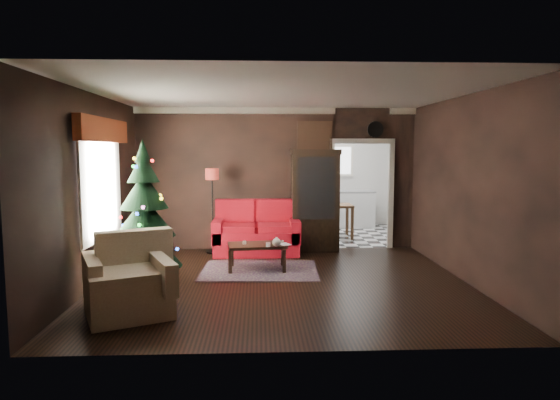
{
  "coord_description": "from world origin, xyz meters",
  "views": [
    {
      "loc": [
        -0.36,
        -7.05,
        1.99
      ],
      "look_at": [
        0.0,
        0.9,
        1.15
      ],
      "focal_mm": 30.92,
      "sensor_mm": 36.0,
      "label": 1
    }
  ],
  "objects_px": {
    "curio_cabinet": "(315,203)",
    "armchair": "(127,277)",
    "kitchen_table": "(336,221)",
    "wall_clock": "(375,129)",
    "teapot": "(276,242)",
    "coffee_table": "(257,257)",
    "floor_lamp": "(213,211)",
    "loveseat": "(256,228)",
    "christmas_tree": "(145,213)"
  },
  "relations": [
    {
      "from": "curio_cabinet",
      "to": "teapot",
      "type": "height_order",
      "value": "curio_cabinet"
    },
    {
      "from": "curio_cabinet",
      "to": "wall_clock",
      "type": "bearing_deg",
      "value": 8.53
    },
    {
      "from": "christmas_tree",
      "to": "wall_clock",
      "type": "xyz_separation_m",
      "value": [
        3.99,
        2.38,
        1.33
      ]
    },
    {
      "from": "loveseat",
      "to": "armchair",
      "type": "bearing_deg",
      "value": -114.53
    },
    {
      "from": "loveseat",
      "to": "curio_cabinet",
      "type": "bearing_deg",
      "value": 10.83
    },
    {
      "from": "curio_cabinet",
      "to": "christmas_tree",
      "type": "xyz_separation_m",
      "value": [
        -2.79,
        -2.2,
        0.1
      ]
    },
    {
      "from": "teapot",
      "to": "kitchen_table",
      "type": "distance_m",
      "value": 3.47
    },
    {
      "from": "loveseat",
      "to": "wall_clock",
      "type": "height_order",
      "value": "wall_clock"
    },
    {
      "from": "coffee_table",
      "to": "armchair",
      "type": "bearing_deg",
      "value": -126.56
    },
    {
      "from": "coffee_table",
      "to": "christmas_tree",
      "type": "bearing_deg",
      "value": -156.69
    },
    {
      "from": "christmas_tree",
      "to": "wall_clock",
      "type": "distance_m",
      "value": 4.83
    },
    {
      "from": "curio_cabinet",
      "to": "kitchen_table",
      "type": "xyz_separation_m",
      "value": [
        0.65,
        1.43,
        -0.57
      ]
    },
    {
      "from": "curio_cabinet",
      "to": "floor_lamp",
      "type": "height_order",
      "value": "curio_cabinet"
    },
    {
      "from": "christmas_tree",
      "to": "loveseat",
      "type": "bearing_deg",
      "value": 50.44
    },
    {
      "from": "curio_cabinet",
      "to": "floor_lamp",
      "type": "xyz_separation_m",
      "value": [
        -1.98,
        -0.24,
        -0.12
      ]
    },
    {
      "from": "floor_lamp",
      "to": "christmas_tree",
      "type": "bearing_deg",
      "value": -112.44
    },
    {
      "from": "floor_lamp",
      "to": "armchair",
      "type": "bearing_deg",
      "value": -101.97
    },
    {
      "from": "armchair",
      "to": "loveseat",
      "type": "bearing_deg",
      "value": 41.17
    },
    {
      "from": "wall_clock",
      "to": "kitchen_table",
      "type": "xyz_separation_m",
      "value": [
        -0.55,
        1.25,
        -2.0
      ]
    },
    {
      "from": "curio_cabinet",
      "to": "wall_clock",
      "type": "distance_m",
      "value": 1.88
    },
    {
      "from": "christmas_tree",
      "to": "floor_lamp",
      "type": "bearing_deg",
      "value": 67.56
    },
    {
      "from": "floor_lamp",
      "to": "teapot",
      "type": "relative_size",
      "value": 10.22
    },
    {
      "from": "loveseat",
      "to": "coffee_table",
      "type": "distance_m",
      "value": 1.3
    },
    {
      "from": "curio_cabinet",
      "to": "teapot",
      "type": "relative_size",
      "value": 12.1
    },
    {
      "from": "christmas_tree",
      "to": "coffee_table",
      "type": "relative_size",
      "value": 2.17
    },
    {
      "from": "coffee_table",
      "to": "kitchen_table",
      "type": "relative_size",
      "value": 1.25
    },
    {
      "from": "floor_lamp",
      "to": "coffee_table",
      "type": "bearing_deg",
      "value": -55.9
    },
    {
      "from": "floor_lamp",
      "to": "wall_clock",
      "type": "relative_size",
      "value": 5.01
    },
    {
      "from": "loveseat",
      "to": "kitchen_table",
      "type": "height_order",
      "value": "loveseat"
    },
    {
      "from": "floor_lamp",
      "to": "wall_clock",
      "type": "xyz_separation_m",
      "value": [
        3.18,
        0.42,
        1.55
      ]
    },
    {
      "from": "christmas_tree",
      "to": "teapot",
      "type": "relative_size",
      "value": 12.99
    },
    {
      "from": "christmas_tree",
      "to": "curio_cabinet",
      "type": "bearing_deg",
      "value": 38.31
    },
    {
      "from": "floor_lamp",
      "to": "teapot",
      "type": "bearing_deg",
      "value": -51.93
    },
    {
      "from": "curio_cabinet",
      "to": "armchair",
      "type": "xyz_separation_m",
      "value": [
        -2.69,
        -3.59,
        -0.49
      ]
    },
    {
      "from": "floor_lamp",
      "to": "christmas_tree",
      "type": "distance_m",
      "value": 2.13
    },
    {
      "from": "kitchen_table",
      "to": "armchair",
      "type": "bearing_deg",
      "value": -123.63
    },
    {
      "from": "kitchen_table",
      "to": "floor_lamp",
      "type": "bearing_deg",
      "value": -147.55
    },
    {
      "from": "armchair",
      "to": "christmas_tree",
      "type": "bearing_deg",
      "value": 69.9
    },
    {
      "from": "curio_cabinet",
      "to": "floor_lamp",
      "type": "bearing_deg",
      "value": -173.07
    },
    {
      "from": "floor_lamp",
      "to": "coffee_table",
      "type": "distance_m",
      "value": 1.63
    },
    {
      "from": "loveseat",
      "to": "wall_clock",
      "type": "distance_m",
      "value": 3.04
    },
    {
      "from": "coffee_table",
      "to": "kitchen_table",
      "type": "distance_m",
      "value": 3.42
    },
    {
      "from": "loveseat",
      "to": "armchair",
      "type": "height_order",
      "value": "loveseat"
    },
    {
      "from": "loveseat",
      "to": "christmas_tree",
      "type": "height_order",
      "value": "christmas_tree"
    },
    {
      "from": "teapot",
      "to": "wall_clock",
      "type": "distance_m",
      "value": 3.34
    },
    {
      "from": "curio_cabinet",
      "to": "coffee_table",
      "type": "bearing_deg",
      "value": -127.22
    },
    {
      "from": "curio_cabinet",
      "to": "armchair",
      "type": "relative_size",
      "value": 1.87
    },
    {
      "from": "wall_clock",
      "to": "floor_lamp",
      "type": "bearing_deg",
      "value": -172.47
    },
    {
      "from": "christmas_tree",
      "to": "wall_clock",
      "type": "relative_size",
      "value": 6.37
    },
    {
      "from": "loveseat",
      "to": "wall_clock",
      "type": "relative_size",
      "value": 5.31
    }
  ]
}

